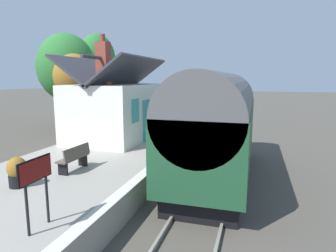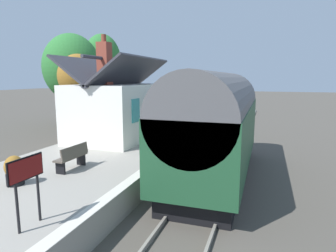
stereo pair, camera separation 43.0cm
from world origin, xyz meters
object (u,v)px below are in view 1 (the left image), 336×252
tree_mid_background (67,68)px  bench_platform_end (170,116)px  bench_by_lamp (176,113)px  planter_edge_far (17,172)px  station_sign_board (35,176)px  train (217,125)px  planter_corner_building (185,117)px  tree_behind_building (97,61)px  station_building (115,109)px  tree_distant (75,77)px  bench_mid_platform (75,157)px

tree_mid_background → bench_platform_end: bearing=-93.9°
bench_by_lamp → bench_platform_end: size_ratio=1.00×
planter_edge_far → station_sign_board: (-1.89, -2.35, 0.73)m
train → tree_mid_background: 16.47m
planter_corner_building → tree_behind_building: size_ratio=0.13×
station_sign_board → tree_behind_building: size_ratio=0.20×
planter_edge_far → tree_behind_building: size_ratio=0.11×
planter_corner_building → station_sign_board: 16.95m
planter_corner_building → station_building: bearing=165.8°
planter_corner_building → bench_platform_end: bearing=150.1°
station_sign_board → tree_distant: 14.81m
planter_edge_far → station_building: bearing=3.1°
tree_mid_background → tree_distant: 4.67m
station_sign_board → tree_mid_background: (16.06, 10.53, 2.83)m
train → planter_edge_far: train is taller
bench_mid_platform → bench_platform_end: size_ratio=1.00×
train → tree_mid_background: (9.16, 13.43, 2.67)m
bench_mid_platform → planter_edge_far: planter_edge_far is taller
tree_behind_building → station_sign_board: bearing=-153.5°
bench_by_lamp → station_sign_board: (-17.35, -1.64, 0.71)m
train → bench_platform_end: size_ratio=6.46×
bench_platform_end → station_sign_board: station_sign_board is taller
station_sign_board → tree_mid_background: 19.41m
planter_edge_far → tree_distant: tree_distant is taller
tree_distant → bench_mid_platform: bearing=-146.7°
bench_by_lamp → bench_mid_platform: bearing=-179.9°
train → bench_platform_end: (8.55, 4.51, -0.87)m
station_building → planter_edge_far: size_ratio=6.48×
train → station_building: 6.07m
station_sign_board → tree_distant: bearing=30.7°
bench_mid_platform → station_sign_board: (-3.71, -1.62, 0.71)m
station_sign_board → bench_mid_platform: bearing=23.6°
station_building → tree_distant: station_building is taller
bench_mid_platform → planter_corner_building: bench_mid_platform is taller
bench_platform_end → tree_mid_background: 9.62m
train → bench_mid_platform: bearing=125.3°
train → tree_behind_building: (12.73, 12.67, 3.36)m
station_building → bench_mid_platform: bearing=-168.3°
bench_mid_platform → planter_corner_building: bearing=-3.6°
planter_corner_building → bench_mid_platform: bearing=176.4°
bench_platform_end → tree_distant: (-2.84, 5.86, 2.81)m
planter_corner_building → planter_edge_far: size_ratio=1.15×
station_building → tree_mid_background: bearing=48.4°
planter_corner_building → bench_by_lamp: bearing=63.0°
planter_edge_far → bench_mid_platform: bearing=-21.9°
bench_platform_end → tree_behind_building: tree_behind_building is taller
bench_by_lamp → bench_platform_end: same height
bench_by_lamp → planter_edge_far: planter_edge_far is taller
tree_distant → tree_behind_building: bearing=18.2°
train → planter_corner_building: size_ratio=8.67×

